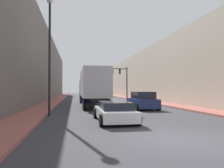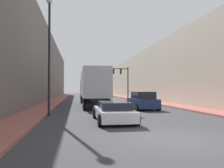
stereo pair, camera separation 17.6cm
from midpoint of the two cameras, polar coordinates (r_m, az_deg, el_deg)
ground_plane at (r=8.81m, az=16.98°, el=-13.71°), size 200.00×200.00×0.00m
sidewalk_right at (r=39.24m, az=6.48°, el=-3.94°), size 2.22×80.00×0.15m
sidewalk_left at (r=37.89m, az=-13.97°, el=-4.01°), size 2.22×80.00×0.15m
building_right at (r=40.59m, az=12.06°, el=2.24°), size 6.00×80.00×8.76m
building_left at (r=38.59m, az=-20.04°, el=4.45°), size 6.00×80.00×11.41m
semi_truck at (r=25.15m, az=-4.97°, el=-0.64°), size 2.49×13.74×3.85m
sedan_car at (r=12.86m, az=0.75°, el=-7.23°), size 2.13×4.62×1.16m
suv_car at (r=20.73m, az=8.24°, el=-4.39°), size 2.19×4.42×1.64m
traffic_signal_gantry at (r=39.65m, az=2.24°, el=2.01°), size 5.46×0.35×5.87m
street_lamp at (r=16.21m, az=-15.77°, el=10.54°), size 0.44×0.44×8.36m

